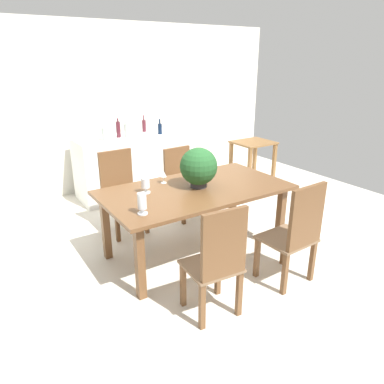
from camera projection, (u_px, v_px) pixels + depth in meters
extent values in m
plane|color=silver|center=(192.00, 249.00, 4.16)|extent=(7.04, 7.04, 0.00)
cube|color=silver|center=(103.00, 109.00, 5.75)|extent=(6.40, 0.10, 2.60)
cube|color=brown|center=(196.00, 190.00, 3.85)|extent=(1.98, 1.09, 0.04)
cube|color=brown|center=(140.00, 263.00, 3.20)|extent=(0.08, 0.08, 0.73)
cube|color=brown|center=(280.00, 218.00, 4.09)|extent=(0.08, 0.08, 0.73)
cube|color=brown|center=(106.00, 227.00, 3.87)|extent=(0.08, 0.08, 0.73)
cube|color=brown|center=(233.00, 195.00, 4.76)|extent=(0.08, 0.08, 0.73)
cube|color=brown|center=(284.00, 246.00, 3.79)|extent=(0.05, 0.05, 0.43)
cube|color=brown|center=(257.00, 257.00, 3.58)|extent=(0.05, 0.05, 0.43)
cube|color=brown|center=(312.00, 261.00, 3.52)|extent=(0.05, 0.05, 0.43)
cube|color=brown|center=(285.00, 274.00, 3.31)|extent=(0.05, 0.05, 0.43)
cube|color=brown|center=(286.00, 239.00, 3.47)|extent=(0.48, 0.45, 0.03)
cube|color=brown|center=(307.00, 217.00, 3.22)|extent=(0.43, 0.06, 0.58)
cube|color=brown|center=(117.00, 225.00, 4.27)|extent=(0.05, 0.05, 0.43)
cube|color=brown|center=(147.00, 217.00, 4.48)|extent=(0.05, 0.05, 0.43)
cube|color=brown|center=(105.00, 214.00, 4.56)|extent=(0.05, 0.05, 0.43)
cube|color=brown|center=(133.00, 207.00, 4.77)|extent=(0.05, 0.05, 0.43)
cube|color=brown|center=(125.00, 199.00, 4.44)|extent=(0.47, 0.46, 0.03)
cube|color=brown|center=(116.00, 172.00, 4.50)|extent=(0.43, 0.05, 0.56)
cube|color=brown|center=(218.00, 274.00, 3.31)|extent=(0.05, 0.05, 0.43)
cube|color=brown|center=(183.00, 284.00, 3.16)|extent=(0.05, 0.05, 0.43)
cube|color=brown|center=(239.00, 293.00, 3.04)|extent=(0.05, 0.05, 0.43)
cube|color=brown|center=(202.00, 306.00, 2.88)|extent=(0.05, 0.05, 0.43)
cube|color=brown|center=(211.00, 266.00, 3.02)|extent=(0.46, 0.44, 0.03)
cube|color=brown|center=(224.00, 244.00, 2.76)|extent=(0.40, 0.07, 0.56)
cube|color=brown|center=(184.00, 209.00, 4.72)|extent=(0.05, 0.05, 0.43)
cube|color=brown|center=(206.00, 203.00, 4.93)|extent=(0.05, 0.05, 0.43)
cube|color=brown|center=(167.00, 200.00, 5.02)|extent=(0.05, 0.05, 0.43)
cube|color=brown|center=(189.00, 194.00, 5.23)|extent=(0.05, 0.05, 0.43)
cube|color=brown|center=(186.00, 186.00, 4.90)|extent=(0.47, 0.50, 0.03)
cube|color=brown|center=(177.00, 164.00, 4.97)|extent=(0.41, 0.07, 0.48)
cylinder|color=#333338|center=(198.00, 183.00, 3.87)|extent=(0.17, 0.17, 0.08)
sphere|color=#235628|center=(199.00, 166.00, 3.80)|extent=(0.40, 0.40, 0.40)
sphere|color=#DB9EB2|center=(206.00, 170.00, 3.89)|extent=(0.04, 0.04, 0.04)
sphere|color=#DB9EB2|center=(192.00, 164.00, 3.88)|extent=(0.05, 0.05, 0.05)
sphere|color=#DB9EB2|center=(202.00, 164.00, 3.91)|extent=(0.05, 0.05, 0.05)
sphere|color=#DB9EB2|center=(193.00, 162.00, 3.96)|extent=(0.04, 0.04, 0.04)
cylinder|color=silver|center=(146.00, 192.00, 3.71)|extent=(0.09, 0.09, 0.01)
cylinder|color=silver|center=(146.00, 190.00, 3.70)|extent=(0.03, 0.03, 0.05)
cylinder|color=silver|center=(145.00, 183.00, 3.67)|extent=(0.09, 0.09, 0.10)
cylinder|color=silver|center=(143.00, 213.00, 3.21)|extent=(0.09, 0.09, 0.01)
cylinder|color=silver|center=(143.00, 211.00, 3.20)|extent=(0.03, 0.03, 0.04)
cylinder|color=silver|center=(142.00, 201.00, 3.17)|extent=(0.08, 0.08, 0.14)
cylinder|color=silver|center=(164.00, 183.00, 4.00)|extent=(0.06, 0.06, 0.00)
cylinder|color=silver|center=(163.00, 180.00, 3.99)|extent=(0.01, 0.01, 0.07)
cone|color=silver|center=(163.00, 174.00, 3.96)|extent=(0.07, 0.07, 0.07)
cube|color=white|center=(134.00, 165.00, 5.73)|extent=(1.75, 0.69, 0.95)
cylinder|color=#511E28|center=(118.00, 130.00, 5.37)|extent=(0.06, 0.06, 0.23)
cylinder|color=#511E28|center=(118.00, 120.00, 5.32)|extent=(0.02, 0.02, 0.05)
cylinder|color=#B2BFB7|center=(127.00, 130.00, 5.42)|extent=(0.07, 0.07, 0.19)
cylinder|color=#B2BFB7|center=(126.00, 122.00, 5.38)|extent=(0.03, 0.03, 0.05)
cylinder|color=#B2BFB7|center=(105.00, 134.00, 5.16)|extent=(0.08, 0.08, 0.19)
cylinder|color=#B2BFB7|center=(104.00, 126.00, 5.11)|extent=(0.03, 0.03, 0.06)
cylinder|color=#0F1E38|center=(160.00, 129.00, 5.61)|extent=(0.06, 0.06, 0.16)
cylinder|color=#0F1E38|center=(160.00, 121.00, 5.57)|extent=(0.02, 0.02, 0.07)
cylinder|color=#511E28|center=(144.00, 126.00, 5.80)|extent=(0.06, 0.06, 0.18)
cylinder|color=#511E28|center=(144.00, 118.00, 5.76)|extent=(0.02, 0.02, 0.08)
cube|color=brown|center=(253.00, 142.00, 5.80)|extent=(0.61, 0.54, 0.02)
cube|color=brown|center=(249.00, 173.00, 5.63)|extent=(0.05, 0.05, 0.77)
cube|color=brown|center=(274.00, 167.00, 5.90)|extent=(0.05, 0.05, 0.77)
cube|color=brown|center=(231.00, 166.00, 5.99)|extent=(0.05, 0.05, 0.77)
cube|color=brown|center=(255.00, 161.00, 6.26)|extent=(0.05, 0.05, 0.77)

